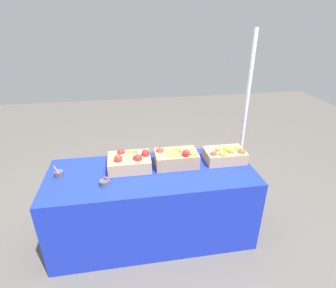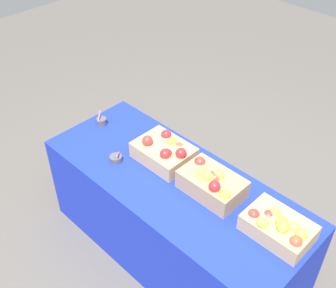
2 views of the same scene
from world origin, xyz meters
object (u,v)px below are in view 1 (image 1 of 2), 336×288
Objects in this scene: sample_bowl_mid at (59,174)px; sample_bowl_near at (105,183)px; tent_pole at (245,116)px; apple_crate_right at (130,161)px; apple_crate_middle at (176,157)px; apple_crate_left at (225,155)px.

sample_bowl_near is at bearing -26.20° from sample_bowl_mid.
sample_bowl_near is at bearing -152.26° from tent_pole.
apple_crate_right is 0.20× the size of tent_pole.
sample_bowl_near is at bearing -131.74° from apple_crate_right.
apple_crate_middle is 0.21× the size of tent_pole.
apple_crate_middle is 1.14m from tent_pole.
sample_bowl_mid is at bearing 153.80° from sample_bowl_near.
tent_pole reaches higher than sample_bowl_mid.
apple_crate_left is 1.17m from sample_bowl_near.
tent_pole reaches higher than sample_bowl_near.
apple_crate_left is 0.92m from apple_crate_right.
sample_bowl_near is 0.45m from sample_bowl_mid.
apple_crate_middle is at bearing 19.52° from sample_bowl_near.
apple_crate_left is at bearing 1.21° from sample_bowl_mid.
apple_crate_left is 3.61× the size of sample_bowl_mid.
apple_crate_middle is 0.43m from apple_crate_right.
tent_pole is (1.61, 0.84, 0.20)m from sample_bowl_near.
apple_crate_left is at bearing -1.05° from apple_crate_right.
apple_crate_left is 0.20× the size of tent_pole.
sample_bowl_mid is (-1.06, -0.03, -0.05)m from apple_crate_middle.
apple_crate_right reaches higher than apple_crate_left.
tent_pole is (2.01, 0.64, 0.19)m from sample_bowl_mid.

